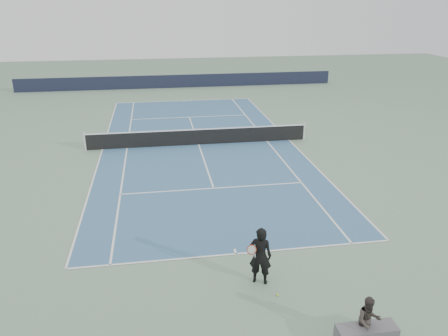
{
  "coord_description": "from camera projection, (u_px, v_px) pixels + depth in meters",
  "views": [
    {
      "loc": [
        -2.39,
        -24.22,
        7.98
      ],
      "look_at": [
        0.42,
        -6.75,
        1.1
      ],
      "focal_mm": 35.0,
      "sensor_mm": 36.0,
      "label": 1
    }
  ],
  "objects": [
    {
      "name": "court_surface",
      "position": [
        199.0,
        145.0,
        25.53
      ],
      "size": [
        10.97,
        23.77,
        0.01
      ],
      "primitive_type": "cube",
      "color": "#396387",
      "rests_on": "ground"
    },
    {
      "name": "windscreen_far",
      "position": [
        179.0,
        81.0,
        41.77
      ],
      "size": [
        30.0,
        0.25,
        1.2
      ],
      "primitive_type": "cube",
      "color": "black",
      "rests_on": "ground"
    },
    {
      "name": "spectator_bench",
      "position": [
        367.0,
        327.0,
        10.68
      ],
      "size": [
        1.54,
        0.63,
        1.32
      ],
      "color": "#56555A",
      "rests_on": "ground"
    },
    {
      "name": "ground",
      "position": [
        199.0,
        145.0,
        25.53
      ],
      "size": [
        80.0,
        80.0,
        0.0
      ],
      "primitive_type": "plane",
      "color": "slate"
    },
    {
      "name": "tennis_net",
      "position": [
        198.0,
        136.0,
        25.35
      ],
      "size": [
        12.9,
        0.1,
        1.07
      ],
      "color": "silver",
      "rests_on": "ground"
    },
    {
      "name": "tennis_player",
      "position": [
        260.0,
        256.0,
        12.84
      ],
      "size": [
        0.87,
        0.72,
        1.84
      ],
      "color": "black",
      "rests_on": "ground"
    },
    {
      "name": "tennis_ball",
      "position": [
        278.0,
        295.0,
        12.53
      ],
      "size": [
        0.07,
        0.07,
        0.07
      ],
      "primitive_type": "sphere",
      "color": "#B8E12E",
      "rests_on": "ground"
    }
  ]
}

